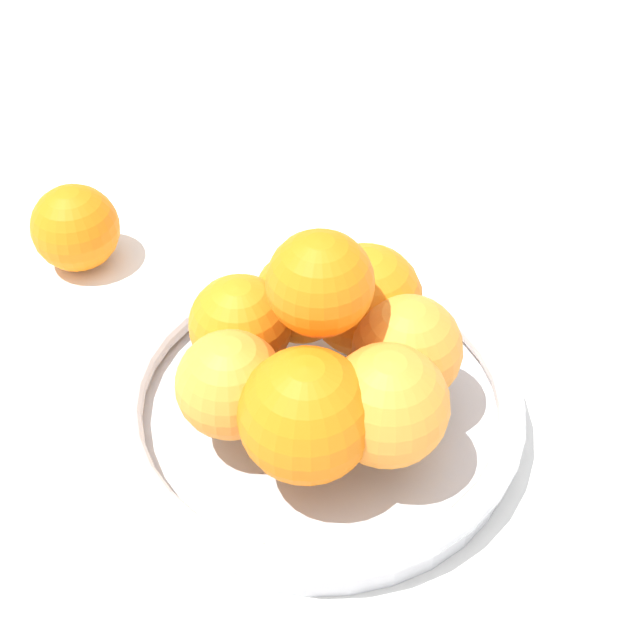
# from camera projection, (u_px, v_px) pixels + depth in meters

# --- Properties ---
(ground_plane) EXTENTS (4.00, 4.00, 0.00)m
(ground_plane) POSITION_uv_depth(u_px,v_px,m) (320.00, 423.00, 0.63)
(ground_plane) COLOR white
(fruit_bowl) EXTENTS (0.28, 0.28, 0.04)m
(fruit_bowl) POSITION_uv_depth(u_px,v_px,m) (320.00, 406.00, 0.61)
(fruit_bowl) COLOR silver
(fruit_bowl) RESTS_ON ground_plane
(orange_pile) EXTENTS (0.19, 0.19, 0.13)m
(orange_pile) POSITION_uv_depth(u_px,v_px,m) (325.00, 345.00, 0.57)
(orange_pile) COLOR orange
(orange_pile) RESTS_ON fruit_bowl
(stray_orange) EXTENTS (0.07, 0.07, 0.07)m
(stray_orange) POSITION_uv_depth(u_px,v_px,m) (75.00, 228.00, 0.73)
(stray_orange) COLOR orange
(stray_orange) RESTS_ON ground_plane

